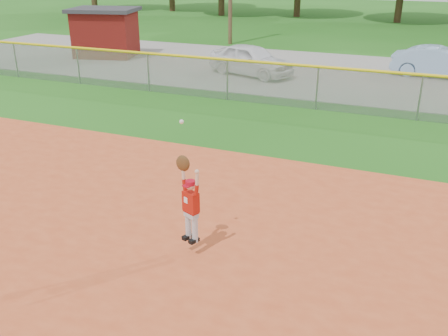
# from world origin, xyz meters

# --- Properties ---
(ground) EXTENTS (120.00, 120.00, 0.00)m
(ground) POSITION_xyz_m (0.00, 0.00, 0.00)
(ground) COLOR #1E5E15
(ground) RESTS_ON ground
(parking_strip) EXTENTS (44.00, 10.00, 0.03)m
(parking_strip) POSITION_xyz_m (0.00, 16.00, 0.01)
(parking_strip) COLOR gray
(parking_strip) RESTS_ON ground
(car_white_a) EXTENTS (4.29, 2.79, 1.36)m
(car_white_a) POSITION_xyz_m (-3.90, 14.22, 0.71)
(car_white_a) COLOR white
(car_white_a) RESTS_ON parking_strip
(car_blue) EXTENTS (4.04, 1.71, 1.30)m
(car_blue) POSITION_xyz_m (3.83, 16.97, 0.68)
(car_blue) COLOR #86A6C9
(car_blue) RESTS_ON parking_strip
(utility_shed) EXTENTS (3.86, 3.32, 2.50)m
(utility_shed) POSITION_xyz_m (-12.51, 15.64, 1.27)
(utility_shed) COLOR #550F0C
(utility_shed) RESTS_ON ground
(outfield_fence) EXTENTS (40.06, 0.10, 1.55)m
(outfield_fence) POSITION_xyz_m (0.00, 10.00, 0.88)
(outfield_fence) COLOR gray
(outfield_fence) RESTS_ON ground
(ballplayer) EXTENTS (0.51, 0.33, 2.19)m
(ballplayer) POSITION_xyz_m (-0.02, 0.05, 1.08)
(ballplayer) COLOR silver
(ballplayer) RESTS_ON ground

